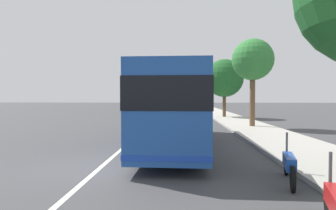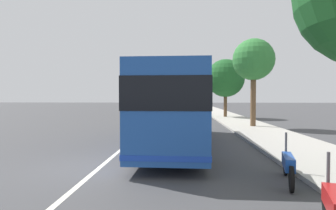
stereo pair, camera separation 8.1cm
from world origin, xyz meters
name	(u,v)px [view 1 (the left image)]	position (x,y,z in m)	size (l,w,h in m)	color
ground_plane	(101,167)	(0.00, 0.00, 0.00)	(220.00, 220.00, 0.00)	#424244
sidewalk_curb	(258,130)	(10.00, -7.73, 0.07)	(110.00, 3.60, 0.14)	#B2ADA3
lane_divider_line	(143,131)	(10.00, 0.00, 0.00)	(110.00, 0.16, 0.01)	silver
coach_bus	(176,105)	(4.39, -2.37, 1.93)	(11.68, 2.87, 3.39)	#1E4C9E
motorcycle_angled	(289,165)	(-1.40, -5.49, 0.47)	(2.14, 0.63, 1.27)	black
car_behind_bus	(151,107)	(36.72, 2.34, 0.66)	(4.56, 1.99, 1.34)	#2D7238
car_side_street	(145,109)	(27.48, 2.16, 0.70)	(4.32, 1.97, 1.45)	red
car_far_distant	(156,105)	(49.74, 2.68, 0.67)	(4.63, 1.92, 1.38)	#2D7238
car_ahead_same_lane	(179,108)	(31.76, -2.21, 0.69)	(4.46, 2.12, 1.43)	red
roadside_tree_mid_block	(253,60)	(12.25, -7.90, 5.01)	(3.07, 3.07, 6.61)	brown
roadside_tree_far_block	(224,78)	(22.32, -7.35, 4.36)	(4.16, 4.16, 6.46)	brown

